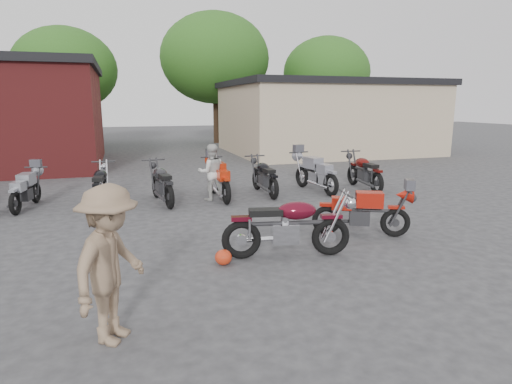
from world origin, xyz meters
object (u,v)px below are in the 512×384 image
object	(u,v)px
helmet	(223,257)
person_tan	(111,265)
sportbike	(363,210)
row_bike_5	(264,175)
row_bike_6	(315,171)
row_bike_4	(219,177)
person_light	(211,172)
row_bike_3	(162,181)
vintage_motorcycle	(289,222)
row_bike_7	(364,170)
row_bike_1	(26,188)
row_bike_2	(100,183)

from	to	relation	value
helmet	person_tan	size ratio (longest dim) A/B	0.16
sportbike	row_bike_5	size ratio (longest dim) A/B	0.93
helmet	row_bike_6	distance (m)	6.46
helmet	row_bike_4	xyz separation A→B (m)	(1.04, 4.95, 0.47)
person_light	row_bike_3	size ratio (longest dim) A/B	0.75
vintage_motorcycle	row_bike_7	xyz separation A→B (m)	(4.41, 4.85, -0.01)
row_bike_4	row_bike_5	size ratio (longest dim) A/B	1.03
row_bike_4	row_bike_5	world-z (taller)	row_bike_4
row_bike_1	helmet	bearing A→B (deg)	-133.95
person_light	row_bike_1	bearing A→B (deg)	-4.43
helmet	row_bike_1	distance (m)	6.56
row_bike_1	row_bike_7	bearing A→B (deg)	-82.59
helmet	row_bike_7	distance (m)	7.42
vintage_motorcycle	row_bike_1	size ratio (longest dim) A/B	1.18
row_bike_6	sportbike	bearing A→B (deg)	158.51
row_bike_4	sportbike	bearing A→B (deg)	-155.67
person_light	row_bike_1	distance (m)	4.70
row_bike_3	person_tan	bearing A→B (deg)	162.24
vintage_motorcycle	sportbike	world-z (taller)	vintage_motorcycle
vintage_motorcycle	person_tan	size ratio (longest dim) A/B	1.21
person_light	row_bike_2	distance (m)	2.92
helmet	row_bike_3	distance (m)	4.93
row_bike_7	row_bike_6	bearing A→B (deg)	87.46
row_bike_7	row_bike_4	bearing A→B (deg)	92.61
row_bike_6	row_bike_2	bearing A→B (deg)	79.60
row_bike_5	person_tan	bearing A→B (deg)	148.60
row_bike_7	row_bike_3	bearing A→B (deg)	93.53
helmet	row_bike_2	size ratio (longest dim) A/B	0.14
person_light	row_bike_7	xyz separation A→B (m)	(4.77, 0.05, -0.16)
helmet	row_bike_4	world-z (taller)	row_bike_4
row_bike_5	row_bike_1	bearing A→B (deg)	87.53
person_light	row_bike_5	bearing A→B (deg)	-168.75
row_bike_1	person_light	bearing A→B (deg)	-85.71
helmet	person_light	world-z (taller)	person_light
vintage_motorcycle	sportbike	distance (m)	1.99
vintage_motorcycle	person_light	xyz separation A→B (m)	(-0.36, 4.80, 0.15)
row_bike_2	helmet	bearing A→B (deg)	-153.71
row_bike_1	row_bike_7	size ratio (longest dim) A/B	0.86
person_tan	row_bike_5	world-z (taller)	person_tan
person_tan	row_bike_2	xyz separation A→B (m)	(-0.40, 7.08, -0.32)
helmet	row_bike_7	bearing A→B (deg)	41.17
row_bike_4	row_bike_7	distance (m)	4.54
sportbike	row_bike_7	bearing A→B (deg)	83.86
person_tan	vintage_motorcycle	bearing A→B (deg)	-24.84
vintage_motorcycle	row_bike_2	bearing A→B (deg)	132.68
helmet	person_light	bearing A→B (deg)	80.54
row_bike_5	row_bike_6	bearing A→B (deg)	-93.46
person_light	row_bike_6	distance (m)	3.22
row_bike_5	row_bike_6	xyz separation A→B (m)	(1.59, -0.07, 0.04)
row_bike_2	vintage_motorcycle	bearing A→B (deg)	-143.43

